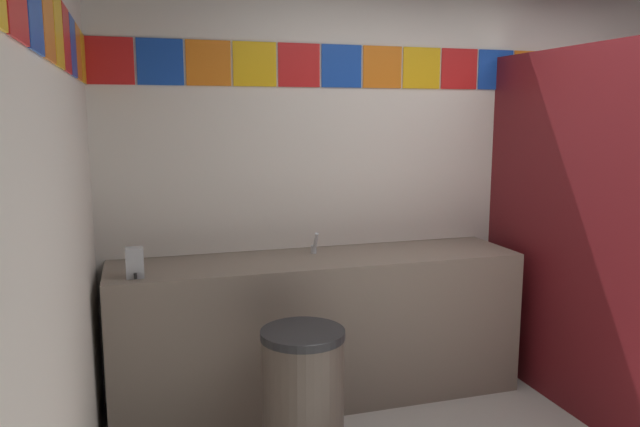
% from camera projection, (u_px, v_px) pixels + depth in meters
% --- Properties ---
extents(wall_back, '(4.35, 0.09, 2.68)m').
position_uv_depth(wall_back, '(434.00, 170.00, 4.12)').
color(wall_back, silver).
rests_on(wall_back, ground_plane).
extents(wall_side, '(0.09, 3.34, 2.68)m').
position_uv_depth(wall_side, '(41.00, 236.00, 1.87)').
color(wall_side, silver).
rests_on(wall_side, ground_plane).
extents(vanity_counter, '(2.43, 0.57, 0.87)m').
position_uv_depth(vanity_counter, '(319.00, 327.00, 3.70)').
color(vanity_counter, gray).
rests_on(vanity_counter, ground_plane).
extents(faucet_center, '(0.04, 0.10, 0.14)m').
position_uv_depth(faucet_center, '(315.00, 245.00, 3.70)').
color(faucet_center, silver).
rests_on(faucet_center, vanity_counter).
extents(soap_dispenser, '(0.09, 0.09, 0.16)m').
position_uv_depth(soap_dispenser, '(135.00, 263.00, 3.16)').
color(soap_dispenser, '#B7BABF').
rests_on(soap_dispenser, vanity_counter).
extents(stall_divider, '(0.92, 1.55, 2.09)m').
position_uv_depth(stall_divider, '(623.00, 239.00, 3.32)').
color(stall_divider, maroon).
rests_on(stall_divider, ground_plane).
extents(toilet, '(0.39, 0.49, 0.74)m').
position_uv_depth(toilet, '(606.00, 325.00, 4.13)').
color(toilet, white).
rests_on(toilet, ground_plane).
extents(trash_bin, '(0.41, 0.41, 0.69)m').
position_uv_depth(trash_bin, '(303.00, 398.00, 2.97)').
color(trash_bin, brown).
rests_on(trash_bin, ground_plane).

